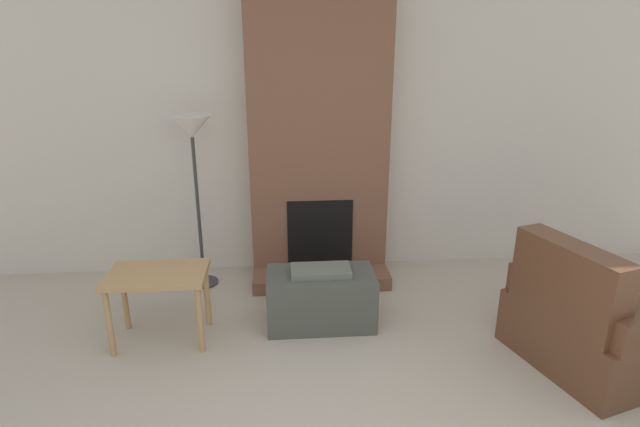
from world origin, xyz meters
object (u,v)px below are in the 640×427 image
armchair (588,326)px  ottoman (321,297)px  floor_lamp_left (192,140)px  side_table (158,283)px

armchair → ottoman: bearing=52.7°
floor_lamp_left → armchair: bearing=-27.3°
ottoman → side_table: (-1.20, -0.14, 0.25)m
ottoman → armchair: (1.77, -0.67, 0.07)m
floor_lamp_left → ottoman: bearing=-37.1°
ottoman → floor_lamp_left: 1.70m
ottoman → side_table: 1.23m
ottoman → side_table: side_table is taller
ottoman → armchair: 1.90m
ottoman → floor_lamp_left: bearing=142.9°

